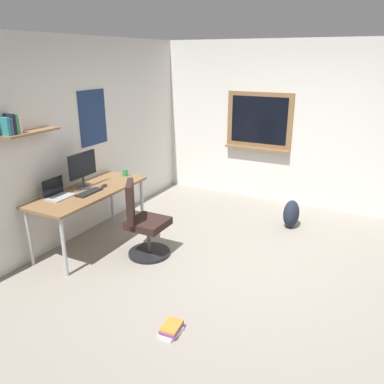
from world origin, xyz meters
name	(u,v)px	position (x,y,z in m)	size (l,w,h in m)	color
ground_plane	(247,270)	(0.00, 0.00, 0.00)	(5.20, 5.20, 0.00)	gray
wall_back	(76,139)	(0.00, 2.45, 1.30)	(5.00, 0.30, 2.60)	silver
wall_right	(303,126)	(2.45, 0.03, 1.30)	(0.22, 5.00, 2.60)	silver
desk	(89,195)	(-0.30, 2.04, 0.68)	(1.63, 0.66, 0.75)	olive
office_chair	(143,225)	(-0.24, 1.27, 0.41)	(0.55, 0.57, 0.95)	black
laptop	(57,193)	(-0.67, 2.19, 0.80)	(0.31, 0.21, 0.23)	#ADAFB5
monitor_primary	(82,168)	(-0.26, 2.15, 1.02)	(0.46, 0.17, 0.46)	#38383D
keyboard	(89,192)	(-0.38, 1.96, 0.76)	(0.37, 0.13, 0.02)	black
computer_mouse	(104,185)	(-0.10, 1.96, 0.76)	(0.10, 0.06, 0.03)	#262628
coffee_mug	(125,173)	(0.42, 2.01, 0.79)	(0.08, 0.08, 0.09)	#338C4C
backpack	(291,214)	(1.43, -0.14, 0.20)	(0.32, 0.22, 0.41)	#1E2333
book_stack_on_floor	(171,329)	(-1.35, 0.23, 0.05)	(0.24, 0.17, 0.09)	silver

